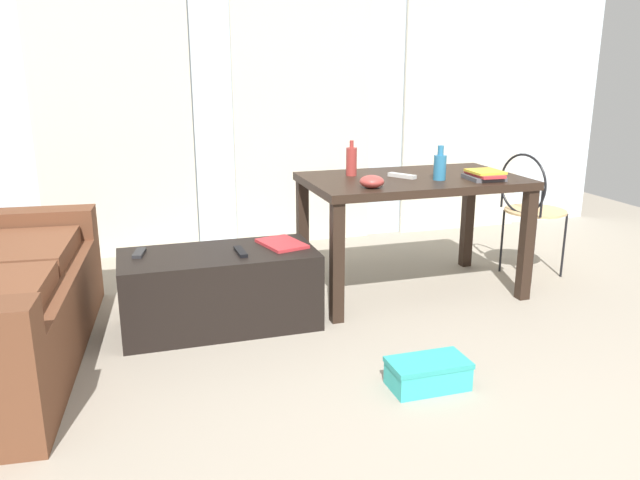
# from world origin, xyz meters

# --- Properties ---
(ground_plane) EXTENTS (7.39, 7.39, 0.00)m
(ground_plane) POSITION_xyz_m (0.00, 1.14, 0.00)
(ground_plane) COLOR gray
(wall_back) EXTENTS (5.67, 0.10, 2.67)m
(wall_back) POSITION_xyz_m (0.00, 3.08, 1.34)
(wall_back) COLOR silver
(wall_back) RESTS_ON ground
(curtains) EXTENTS (4.03, 0.03, 2.26)m
(curtains) POSITION_xyz_m (0.00, 3.00, 1.13)
(curtains) COLOR beige
(curtains) RESTS_ON ground
(coffee_table) EXTENTS (1.08, 0.51, 0.44)m
(coffee_table) POSITION_xyz_m (-0.95, 1.42, 0.22)
(coffee_table) COLOR black
(coffee_table) RESTS_ON ground
(craft_table) EXTENTS (1.35, 0.82, 0.76)m
(craft_table) POSITION_xyz_m (0.33, 1.63, 0.66)
(craft_table) COLOR black
(craft_table) RESTS_ON ground
(wire_chair) EXTENTS (0.42, 0.44, 0.87)m
(wire_chair) POSITION_xyz_m (1.23, 1.66, 0.54)
(wire_chair) COLOR tan
(wire_chair) RESTS_ON ground
(bottle_near) EXTENTS (0.07, 0.07, 0.22)m
(bottle_near) POSITION_xyz_m (-0.03, 1.80, 0.85)
(bottle_near) COLOR #99332D
(bottle_near) RESTS_ON craft_table
(bottle_far) EXTENTS (0.08, 0.08, 0.21)m
(bottle_far) POSITION_xyz_m (0.44, 1.49, 0.84)
(bottle_far) COLOR teal
(bottle_far) RESTS_ON craft_table
(bowl) EXTENTS (0.14, 0.14, 0.07)m
(bowl) POSITION_xyz_m (-0.05, 1.37, 0.79)
(bowl) COLOR #9E3833
(bowl) RESTS_ON craft_table
(book_stack) EXTENTS (0.22, 0.27, 0.06)m
(book_stack) POSITION_xyz_m (0.71, 1.41, 0.78)
(book_stack) COLOR #4C4C51
(book_stack) RESTS_ON craft_table
(tv_remote_on_table) EXTENTS (0.14, 0.18, 0.02)m
(tv_remote_on_table) POSITION_xyz_m (0.25, 1.63, 0.77)
(tv_remote_on_table) COLOR #B7B7B2
(tv_remote_on_table) RESTS_ON craft_table
(tv_remote_primary) EXTENTS (0.05, 0.19, 0.02)m
(tv_remote_primary) POSITION_xyz_m (-0.83, 1.36, 0.44)
(tv_remote_primary) COLOR black
(tv_remote_primary) RESTS_ON coffee_table
(tv_remote_secondary) EXTENTS (0.08, 0.17, 0.02)m
(tv_remote_secondary) POSITION_xyz_m (-1.36, 1.51, 0.44)
(tv_remote_secondary) COLOR #232326
(tv_remote_secondary) RESTS_ON coffee_table
(magazine) EXTENTS (0.27, 0.34, 0.02)m
(magazine) POSITION_xyz_m (-0.57, 1.46, 0.44)
(magazine) COLOR red
(magazine) RESTS_ON coffee_table
(shoebox) EXTENTS (0.37, 0.20, 0.13)m
(shoebox) POSITION_xyz_m (-0.14, 0.42, 0.07)
(shoebox) COLOR #33B2AD
(shoebox) RESTS_ON ground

